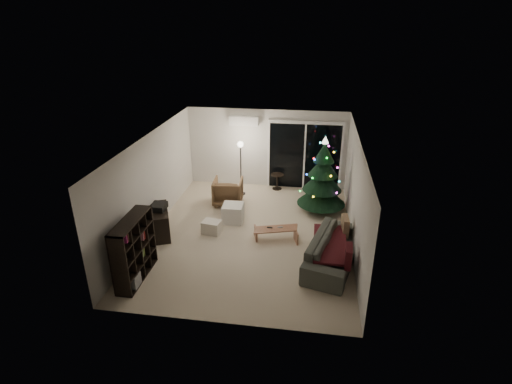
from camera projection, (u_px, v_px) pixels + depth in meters
The scene contains 18 objects.
room at pixel (275, 177), 11.05m from camera, with size 6.50×7.51×2.60m.
bookshelf at pixel (126, 249), 8.25m from camera, with size 0.35×1.37×1.37m, color black, non-canonical shape.
media_cabinet at pixel (160, 222), 10.05m from camera, with size 0.42×1.11×0.70m, color black.
stereo at pixel (159, 207), 9.87m from camera, with size 0.35×0.42×0.15m, color black.
armchair at pixel (228, 192), 11.68m from camera, with size 0.82×0.84×0.77m, color brown.
ottoman at pixel (233, 213), 10.72m from camera, with size 0.54×0.54×0.49m, color silver.
cardboard_box_a at pixel (212, 227), 10.18m from camera, with size 0.46×0.35×0.33m, color silver.
cardboard_box_b at pixel (235, 210), 11.13m from camera, with size 0.41×0.31×0.29m, color silver.
side_table at pixel (277, 182), 12.73m from camera, with size 0.40×0.40×0.50m, color black.
floor_lamp at pixel (241, 169), 12.15m from camera, with size 0.26×0.26×1.63m, color black.
sofa at pixel (334, 250), 8.87m from camera, with size 2.30×0.90×0.67m, color #343731.
sofa_throw at pixel (330, 244), 8.82m from camera, with size 0.72×1.66×0.06m, color #3E1114.
cushion_a at pixel (345, 226), 9.31m from camera, with size 0.13×0.44×0.44m, color brown.
cushion_b at pixel (348, 256), 8.14m from camera, with size 0.13×0.44×0.44m, color #3E1114.
coffee_table at pixel (276, 234), 9.83m from camera, with size 1.06×0.37×0.34m, color #A57055, non-canonical shape.
remote_a at pixel (270, 227), 9.78m from camera, with size 0.13×0.04×0.02m, color black.
remote_b at pixel (280, 227), 9.79m from camera, with size 0.12×0.04×0.02m, color slate.
christmas_tree at pixel (323, 175), 10.94m from camera, with size 1.35×1.35×2.19m, color #13351F.
Camera 1 is at (1.45, -8.75, 5.10)m, focal length 28.00 mm.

